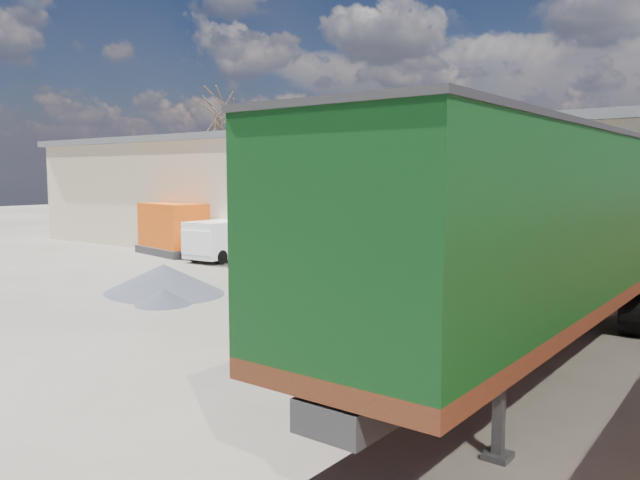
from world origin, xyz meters
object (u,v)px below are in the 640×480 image
Objects in this scene: panel_van at (228,239)px; orange_skip at (176,232)px; box_trailer at (539,225)px; bare_tree at (217,106)px; tractor_unit at (362,238)px.

panel_van is 1.01× the size of orange_skip.
bare_tree is at bearing 147.35° from box_trailer.
bare_tree reaches higher than box_trailer.
box_trailer reaches higher than panel_van.
panel_van is (-9.95, 5.40, -1.06)m from tractor_unit.
panel_van is at bearing -43.29° from bare_tree.
tractor_unit is at bearing 162.28° from box_trailer.
box_trailer is at bearing -10.16° from tractor_unit.
panel_van is 3.22m from orange_skip.
orange_skip is (-17.99, 7.10, -1.59)m from box_trailer.
bare_tree is 1.36× the size of tractor_unit.
bare_tree is at bearing 139.46° from orange_skip.
bare_tree is at bearing 134.76° from panel_van.
tractor_unit is 14.27m from orange_skip.
orange_skip is (7.79, -10.34, -6.94)m from bare_tree.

